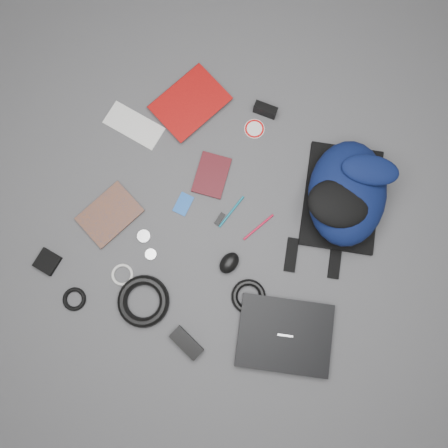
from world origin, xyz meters
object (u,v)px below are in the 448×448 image
at_px(textbook_red, 173,85).
at_px(comic_book, 96,200).
at_px(dvd_case, 212,175).
at_px(pouch, 47,262).
at_px(power_brick, 186,343).
at_px(backpack, 347,193).
at_px(mouse, 229,263).
at_px(laptop, 285,335).
at_px(compact_camera, 265,110).

xyz_separation_m(textbook_red, comic_book, (-0.05, -0.55, -0.01)).
distance_m(dvd_case, pouch, 0.72).
height_order(power_brick, pouch, power_brick).
relative_size(backpack, pouch, 5.57).
distance_m(dvd_case, mouse, 0.35).
relative_size(comic_book, mouse, 2.49).
distance_m(comic_book, power_brick, 0.65).
distance_m(backpack, laptop, 0.58).
xyz_separation_m(backpack, pouch, (-0.91, -0.73, -0.08)).
distance_m(compact_camera, power_brick, 0.96).
height_order(laptop, mouse, mouse).
height_order(backpack, mouse, backpack).
height_order(textbook_red, pouch, textbook_red).
bearing_deg(comic_book, dvd_case, 59.56).
height_order(textbook_red, compact_camera, compact_camera).
relative_size(power_brick, pouch, 1.60).
xyz_separation_m(laptop, pouch, (-0.93, -0.15, -0.01)).
height_order(laptop, dvd_case, laptop).
relative_size(comic_book, compact_camera, 2.39).
height_order(textbook_red, power_brick, power_brick).
distance_m(dvd_case, compact_camera, 0.34).
bearing_deg(backpack, pouch, -158.69).
height_order(laptop, pouch, laptop).
xyz_separation_m(comic_book, compact_camera, (0.44, 0.62, 0.02)).
xyz_separation_m(comic_book, power_brick, (0.56, -0.33, 0.01)).
height_order(dvd_case, compact_camera, compact_camera).
bearing_deg(comic_book, compact_camera, 75.72).
xyz_separation_m(comic_book, dvd_case, (0.36, 0.29, -0.00)).
height_order(compact_camera, power_brick, compact_camera).
bearing_deg(pouch, compact_camera, 61.97).
bearing_deg(laptop, compact_camera, 101.56).
distance_m(backpack, dvd_case, 0.52).
relative_size(dvd_case, power_brick, 1.31).
bearing_deg(backpack, laptop, -105.14).
bearing_deg(compact_camera, pouch, -122.89).
bearing_deg(dvd_case, comic_book, -151.83).
xyz_separation_m(laptop, mouse, (-0.30, 0.15, 0.01)).
xyz_separation_m(laptop, textbook_red, (-0.83, 0.70, -0.00)).
bearing_deg(comic_book, laptop, 11.78).
distance_m(mouse, pouch, 0.70).
relative_size(laptop, comic_book, 1.54).
relative_size(backpack, power_brick, 3.49).
distance_m(backpack, mouse, 0.51).
height_order(dvd_case, mouse, mouse).
relative_size(laptop, mouse, 3.84).
xyz_separation_m(backpack, comic_book, (-0.86, -0.43, -0.09)).
bearing_deg(backpack, mouse, -140.94).
distance_m(textbook_red, dvd_case, 0.41).
bearing_deg(compact_camera, laptop, -64.68).
bearing_deg(laptop, dvd_case, 121.71).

